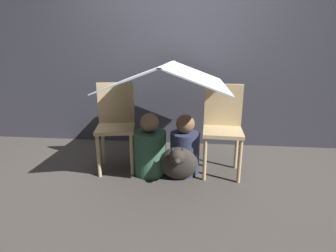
{
  "coord_description": "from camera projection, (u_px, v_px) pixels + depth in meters",
  "views": [
    {
      "loc": [
        0.27,
        -2.43,
        1.25
      ],
      "look_at": [
        0.0,
        0.12,
        0.5
      ],
      "focal_mm": 28.0,
      "sensor_mm": 36.0,
      "label": 1
    }
  ],
  "objects": [
    {
      "name": "sheet_canopy",
      "position": [
        168.0,
        75.0,
        2.52
      ],
      "size": [
        1.11,
        1.26,
        0.21
      ],
      "color": "silver"
    },
    {
      "name": "chair_left",
      "position": [
        116.0,
        122.0,
        2.79
      ],
      "size": [
        0.46,
        0.46,
        0.92
      ],
      "rotation": [
        0.0,
        0.0,
        0.2
      ],
      "color": "#D1B27F",
      "rests_on": "ground_plane"
    },
    {
      "name": "chair_right",
      "position": [
        223.0,
        125.0,
        2.68
      ],
      "size": [
        0.41,
        0.41,
        0.92
      ],
      "rotation": [
        0.0,
        0.0,
        -0.05
      ],
      "color": "#D1B27F",
      "rests_on": "ground_plane"
    },
    {
      "name": "floor_cushion",
      "position": [
        155.0,
        161.0,
        2.93
      ],
      "size": [
        0.39,
        0.31,
        0.1
      ],
      "color": "#E5CC66",
      "rests_on": "ground_plane"
    },
    {
      "name": "dog",
      "position": [
        178.0,
        162.0,
        2.57
      ],
      "size": [
        0.37,
        0.34,
        0.4
      ],
      "color": "#332D28",
      "rests_on": "ground_plane"
    },
    {
      "name": "wall_back",
      "position": [
        176.0,
        50.0,
        3.35
      ],
      "size": [
        7.0,
        0.05,
        2.5
      ],
      "color": "#3D3D47",
      "rests_on": "ground_plane"
    },
    {
      "name": "ground_plane",
      "position": [
        167.0,
        176.0,
        2.7
      ],
      "size": [
        8.8,
        8.8,
        0.0
      ],
      "primitive_type": "plane",
      "color": "#47423D"
    },
    {
      "name": "person_second",
      "position": [
        185.0,
        149.0,
        2.72
      ],
      "size": [
        0.3,
        0.3,
        0.63
      ],
      "color": "#2D3351",
      "rests_on": "ground_plane"
    },
    {
      "name": "person_front",
      "position": [
        150.0,
        149.0,
        2.7
      ],
      "size": [
        0.33,
        0.33,
        0.65
      ],
      "color": "#38664C",
      "rests_on": "ground_plane"
    }
  ]
}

